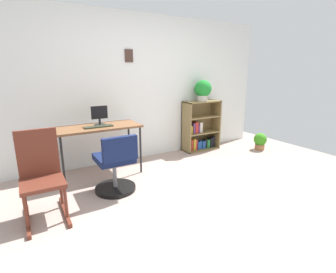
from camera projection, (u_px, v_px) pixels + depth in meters
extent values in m
plane|color=#A48D83|center=(217.00, 211.00, 2.82)|extent=(6.24, 6.24, 0.00)
cube|color=silver|center=(136.00, 89.00, 4.31)|extent=(5.20, 0.10, 2.41)
cube|color=#422D26|center=(129.00, 56.00, 4.07)|extent=(0.13, 0.02, 0.20)
cube|color=brown|center=(98.00, 127.00, 3.64)|extent=(1.18, 0.54, 0.03)
cylinder|color=black|center=(63.00, 163.00, 3.28)|extent=(0.03, 0.03, 0.71)
cylinder|color=black|center=(141.00, 150.00, 3.81)|extent=(0.03, 0.03, 0.71)
cylinder|color=black|center=(58.00, 153.00, 3.66)|extent=(0.03, 0.03, 0.71)
cylinder|color=black|center=(129.00, 143.00, 4.20)|extent=(0.03, 0.03, 0.71)
cylinder|color=#262628|center=(100.00, 125.00, 3.72)|extent=(0.16, 0.16, 0.01)
cylinder|color=#262628|center=(100.00, 121.00, 3.70)|extent=(0.03, 0.03, 0.08)
cube|color=black|center=(99.00, 112.00, 3.66)|extent=(0.23, 0.02, 0.19)
cube|color=#292F21|center=(99.00, 127.00, 3.57)|extent=(0.40, 0.11, 0.02)
cylinder|color=black|center=(116.00, 188.00, 3.32)|extent=(0.52, 0.52, 0.05)
cylinder|color=slate|center=(115.00, 174.00, 3.27)|extent=(0.05, 0.05, 0.35)
cube|color=#131E46|center=(114.00, 158.00, 3.21)|extent=(0.44, 0.44, 0.08)
cube|color=#131E46|center=(120.00, 149.00, 2.96)|extent=(0.42, 0.07, 0.29)
cube|color=#5B281C|center=(28.00, 221.00, 2.60)|extent=(0.04, 0.64, 0.04)
cube|color=#5B281C|center=(65.00, 211.00, 2.78)|extent=(0.04, 0.64, 0.04)
cylinder|color=#5B281C|center=(26.00, 212.00, 2.42)|extent=(0.03, 0.03, 0.34)
cylinder|color=#5B281C|center=(66.00, 202.00, 2.60)|extent=(0.03, 0.03, 0.34)
cylinder|color=#5B281C|center=(25.00, 198.00, 2.69)|extent=(0.03, 0.03, 0.34)
cylinder|color=#5B281C|center=(61.00, 190.00, 2.86)|extent=(0.03, 0.03, 0.34)
cube|color=#5B281C|center=(43.00, 183.00, 2.59)|extent=(0.42, 0.40, 0.04)
cube|color=#5B281C|center=(38.00, 153.00, 2.67)|extent=(0.40, 0.04, 0.51)
cube|color=olive|center=(186.00, 128.00, 4.74)|extent=(0.02, 0.30, 0.96)
cube|color=olive|center=(215.00, 124.00, 5.09)|extent=(0.02, 0.30, 0.96)
cube|color=olive|center=(202.00, 101.00, 4.80)|extent=(0.73, 0.30, 0.02)
cube|color=olive|center=(201.00, 149.00, 5.03)|extent=(0.73, 0.30, 0.02)
cube|color=olive|center=(197.00, 124.00, 5.03)|extent=(0.73, 0.02, 0.96)
cube|color=olive|center=(201.00, 132.00, 4.95)|extent=(0.68, 0.28, 0.02)
cube|color=olive|center=(202.00, 117.00, 4.87)|extent=(0.68, 0.28, 0.02)
cube|color=#B79323|center=(188.00, 145.00, 4.85)|extent=(0.06, 0.10, 0.20)
cube|color=#B22D28|center=(191.00, 145.00, 4.88)|extent=(0.04, 0.10, 0.21)
cube|color=#B79323|center=(193.00, 144.00, 4.90)|extent=(0.05, 0.11, 0.22)
cube|color=#B22D28|center=(195.00, 144.00, 4.93)|extent=(0.04, 0.10, 0.20)
cube|color=#1E478C|center=(197.00, 145.00, 4.96)|extent=(0.05, 0.12, 0.15)
cube|color=#1E478C|center=(200.00, 145.00, 4.99)|extent=(0.06, 0.09, 0.16)
cube|color=#1E478C|center=(202.00, 144.00, 5.02)|extent=(0.06, 0.12, 0.15)
cube|color=black|center=(205.00, 143.00, 5.04)|extent=(0.03, 0.10, 0.18)
cube|color=#237238|center=(207.00, 143.00, 5.08)|extent=(0.07, 0.12, 0.16)
cube|color=black|center=(210.00, 142.00, 5.11)|extent=(0.05, 0.12, 0.19)
cube|color=black|center=(212.00, 141.00, 5.13)|extent=(0.05, 0.12, 0.21)
cube|color=#B79323|center=(188.00, 128.00, 4.76)|extent=(0.04, 0.12, 0.22)
cube|color=#B79323|center=(190.00, 130.00, 4.79)|extent=(0.05, 0.11, 0.15)
cube|color=#593372|center=(193.00, 128.00, 4.81)|extent=(0.04, 0.13, 0.20)
cube|color=#B22D28|center=(195.00, 127.00, 4.84)|extent=(0.07, 0.12, 0.21)
cube|color=#593372|center=(198.00, 129.00, 4.88)|extent=(0.03, 0.11, 0.14)
cube|color=beige|center=(200.00, 127.00, 4.90)|extent=(0.07, 0.09, 0.19)
cylinder|color=#B7B2A8|center=(203.00, 98.00, 4.76)|extent=(0.19, 0.19, 0.10)
sphere|color=#1C812A|center=(203.00, 89.00, 4.72)|extent=(0.32, 0.32, 0.32)
cylinder|color=#9E6642|center=(260.00, 147.00, 5.01)|extent=(0.18, 0.18, 0.11)
sphere|color=#36871C|center=(260.00, 139.00, 4.97)|extent=(0.25, 0.25, 0.25)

